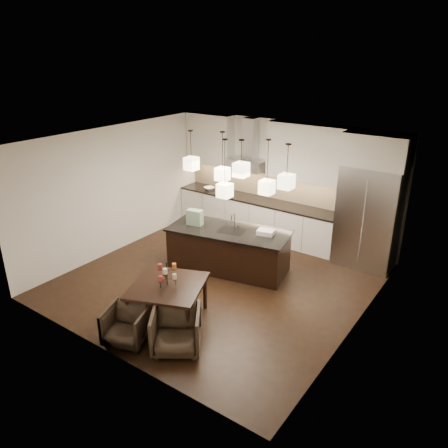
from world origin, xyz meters
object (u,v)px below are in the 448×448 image
Objects in this scene: refrigerator at (368,217)px; armchair_right at (176,330)px; island_body at (228,250)px; dining_table at (168,302)px; armchair_left at (127,325)px.

armchair_right is at bearing -107.13° from refrigerator.
island_body is 2.76m from armchair_right.
island_body reaches higher than dining_table.
armchair_right is (0.75, 0.30, 0.04)m from armchair_left.
island_body is 2.07× the size of dining_table.
dining_table is (-1.98, -3.96, -0.73)m from refrigerator.
armchair_left is (0.10, -2.93, -0.12)m from island_body.
dining_table reaches higher than armchair_left.
island_body is (-2.23, -1.84, -0.65)m from refrigerator.
refrigerator is 2.88× the size of armchair_right.
refrigerator is 1.87× the size of dining_table.
island_body is 3.65× the size of armchair_left.
refrigerator is at bearing 45.19° from armchair_left.
refrigerator is 4.49m from dining_table.
refrigerator reaches higher than armchair_left.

